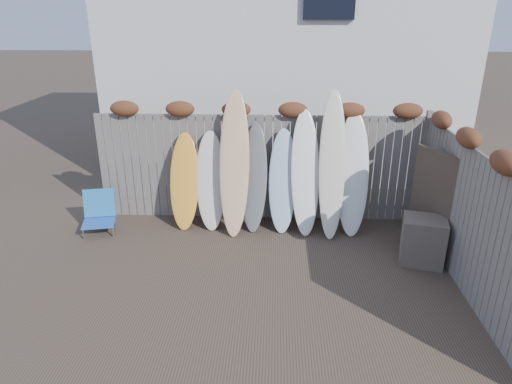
{
  "coord_description": "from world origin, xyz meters",
  "views": [
    {
      "loc": [
        0.29,
        -5.63,
        3.75
      ],
      "look_at": [
        0.0,
        1.2,
        1.0
      ],
      "focal_mm": 32.0,
      "sensor_mm": 36.0,
      "label": 1
    }
  ],
  "objects_px": {
    "beach_chair": "(99,213)",
    "surfboard_0": "(184,182)",
    "lattice_panel": "(437,205)",
    "wooden_crate": "(423,241)"
  },
  "relations": [
    {
      "from": "beach_chair",
      "to": "surfboard_0",
      "type": "xyz_separation_m",
      "value": [
        1.52,
        0.29,
        0.52
      ]
    },
    {
      "from": "lattice_panel",
      "to": "surfboard_0",
      "type": "relative_size",
      "value": 0.97
    },
    {
      "from": "wooden_crate",
      "to": "lattice_panel",
      "type": "xyz_separation_m",
      "value": [
        0.23,
        0.29,
        0.48
      ]
    },
    {
      "from": "beach_chair",
      "to": "surfboard_0",
      "type": "distance_m",
      "value": 1.64
    },
    {
      "from": "surfboard_0",
      "to": "lattice_panel",
      "type": "bearing_deg",
      "value": -10.38
    },
    {
      "from": "beach_chair",
      "to": "wooden_crate",
      "type": "distance_m",
      "value": 5.57
    },
    {
      "from": "beach_chair",
      "to": "lattice_panel",
      "type": "distance_m",
      "value": 5.78
    },
    {
      "from": "surfboard_0",
      "to": "wooden_crate",
      "type": "bearing_deg",
      "value": -14.96
    },
    {
      "from": "beach_chair",
      "to": "wooden_crate",
      "type": "xyz_separation_m",
      "value": [
        5.49,
        -0.9,
        0.04
      ]
    },
    {
      "from": "beach_chair",
      "to": "lattice_panel",
      "type": "bearing_deg",
      "value": -6.14
    }
  ]
}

